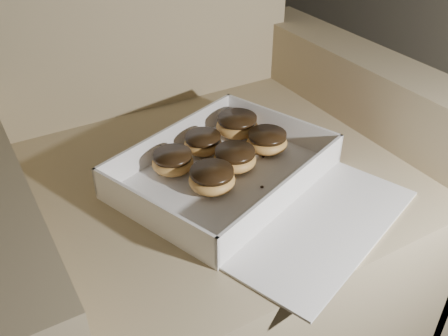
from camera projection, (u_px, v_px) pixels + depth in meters
name	position (u px, v px, depth m)	size (l,w,h in m)	color
armchair	(197.00, 200.00, 1.15)	(0.97, 0.82, 1.01)	#9B8C62
bakery_box	(242.00, 181.00, 0.96)	(0.53, 0.57, 0.07)	white
donut_a	(235.00, 158.00, 0.99)	(0.09, 0.09, 0.04)	#E7AF50
donut_b	(173.00, 162.00, 0.98)	(0.08, 0.08, 0.04)	#E7AF50
donut_c	(203.00, 143.00, 1.04)	(0.08, 0.08, 0.04)	#E7AF50
donut_d	(267.00, 141.00, 1.04)	(0.09, 0.09, 0.04)	#E7AF50
donut_e	(237.00, 125.00, 1.10)	(0.09, 0.09, 0.05)	#E7AF50
donut_f	(212.00, 179.00, 0.93)	(0.09, 0.09, 0.04)	#E7AF50
crumb_a	(262.00, 187.00, 0.95)	(0.01, 0.01, 0.00)	black
crumb_b	(254.00, 213.00, 0.88)	(0.01, 0.01, 0.00)	black
crumb_c	(245.00, 232.00, 0.84)	(0.01, 0.01, 0.00)	black
crumb_d	(263.00, 156.00, 1.03)	(0.01, 0.01, 0.00)	black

